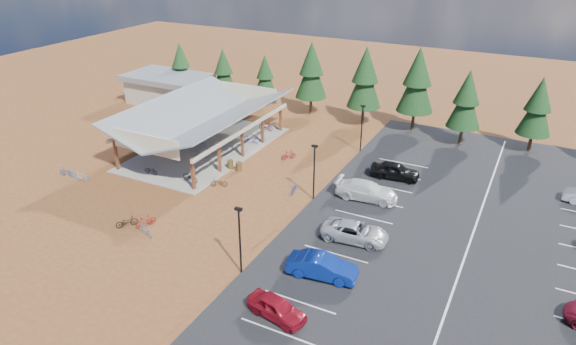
% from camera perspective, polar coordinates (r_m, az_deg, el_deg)
% --- Properties ---
extents(ground, '(140.00, 140.00, 0.00)m').
position_cam_1_polar(ground, '(45.86, -3.90, -2.64)').
color(ground, brown).
rests_on(ground, ground).
extents(asphalt_lot, '(27.00, 44.00, 0.04)m').
position_cam_1_polar(asphalt_lot, '(43.31, 19.97, -6.09)').
color(asphalt_lot, black).
rests_on(asphalt_lot, ground).
extents(concrete_pad, '(10.60, 18.60, 0.10)m').
position_cam_1_polar(concrete_pad, '(56.18, -9.03, 2.66)').
color(concrete_pad, gray).
rests_on(concrete_pad, ground).
extents(bike_pavilion, '(11.65, 19.40, 4.97)m').
position_cam_1_polar(bike_pavilion, '(54.84, -9.30, 6.29)').
color(bike_pavilion, brown).
rests_on(bike_pavilion, concrete_pad).
extents(outbuilding, '(11.00, 7.00, 3.90)m').
position_cam_1_polar(outbuilding, '(71.95, -13.21, 9.10)').
color(outbuilding, '#ADA593').
rests_on(outbuilding, ground).
extents(lamp_post_0, '(0.50, 0.25, 5.14)m').
position_cam_1_polar(lamp_post_0, '(34.75, -5.39, -7.04)').
color(lamp_post_0, black).
rests_on(lamp_post_0, ground).
extents(lamp_post_1, '(0.50, 0.25, 5.14)m').
position_cam_1_polar(lamp_post_1, '(44.02, 2.92, 0.46)').
color(lamp_post_1, black).
rests_on(lamp_post_1, ground).
extents(lamp_post_2, '(0.50, 0.25, 5.14)m').
position_cam_1_polar(lamp_post_2, '(54.37, 8.21, 5.25)').
color(lamp_post_2, black).
rests_on(lamp_post_2, ground).
extents(trash_bin_0, '(0.60, 0.60, 0.90)m').
position_cam_1_polar(trash_bin_0, '(51.03, -6.42, 0.88)').
color(trash_bin_0, '#4E3A1C').
rests_on(trash_bin_0, ground).
extents(trash_bin_1, '(0.60, 0.60, 0.90)m').
position_cam_1_polar(trash_bin_1, '(50.54, -5.47, 0.68)').
color(trash_bin_1, '#4E3A1C').
rests_on(trash_bin_1, ground).
extents(pine_0, '(3.25, 3.25, 7.56)m').
position_cam_1_polar(pine_0, '(73.61, -11.82, 11.70)').
color(pine_0, '#382314').
rests_on(pine_0, ground).
extents(pine_1, '(3.20, 3.20, 7.45)m').
position_cam_1_polar(pine_1, '(69.60, -7.18, 11.18)').
color(pine_1, '#382314').
rests_on(pine_1, ground).
extents(pine_2, '(2.95, 2.95, 6.88)m').
position_cam_1_polar(pine_2, '(68.18, -2.56, 10.75)').
color(pine_2, '#382314').
rests_on(pine_2, ground).
extents(pine_3, '(3.96, 3.96, 9.22)m').
position_cam_1_polar(pine_3, '(64.79, 2.63, 11.26)').
color(pine_3, '#382314').
rests_on(pine_3, ground).
extents(pine_4, '(4.06, 4.06, 9.46)m').
position_cam_1_polar(pine_4, '(61.55, 8.57, 10.38)').
color(pine_4, '#382314').
rests_on(pine_4, ground).
extents(pine_5, '(4.21, 4.21, 9.80)m').
position_cam_1_polar(pine_5, '(60.79, 14.18, 9.90)').
color(pine_5, '#382314').
rests_on(pine_5, ground).
extents(pine_6, '(3.58, 3.58, 8.33)m').
position_cam_1_polar(pine_6, '(58.32, 19.21, 7.67)').
color(pine_6, '#382314').
rests_on(pine_6, ground).
extents(pine_7, '(3.48, 3.48, 8.11)m').
position_cam_1_polar(pine_7, '(59.19, 26.02, 6.60)').
color(pine_7, '#382314').
rests_on(pine_7, ground).
extents(bike_0, '(1.55, 0.60, 0.80)m').
position_cam_1_polar(bike_0, '(51.11, -15.01, 0.23)').
color(bike_0, black).
rests_on(bike_0, concrete_pad).
extents(bike_1, '(1.66, 0.81, 0.96)m').
position_cam_1_polar(bike_1, '(56.35, -11.54, 3.11)').
color(bike_1, '#989AA0').
rests_on(bike_1, concrete_pad).
extents(bike_2, '(1.74, 1.01, 0.86)m').
position_cam_1_polar(bike_2, '(56.44, -9.88, 3.23)').
color(bike_2, navy).
rests_on(bike_2, concrete_pad).
extents(bike_3, '(1.60, 0.72, 0.93)m').
position_cam_1_polar(bike_3, '(62.60, -7.45, 5.70)').
color(bike_3, maroon).
rests_on(bike_3, concrete_pad).
extents(bike_4, '(1.94, 0.93, 0.98)m').
position_cam_1_polar(bike_4, '(48.80, -10.81, -0.45)').
color(bike_4, black).
rests_on(bike_4, concrete_pad).
extents(bike_5, '(1.80, 0.78, 1.05)m').
position_cam_1_polar(bike_5, '(53.93, -9.76, 2.27)').
color(bike_5, '#92939A').
rests_on(bike_5, concrete_pad).
extents(bike_6, '(1.97, 0.96, 0.99)m').
position_cam_1_polar(bike_6, '(56.82, -4.21, 3.78)').
color(bike_6, '#1B209B').
rests_on(bike_6, concrete_pad).
extents(bike_7, '(1.81, 0.63, 1.07)m').
position_cam_1_polar(bike_7, '(60.24, -2.47, 5.16)').
color(bike_7, maroon).
rests_on(bike_7, concrete_pad).
extents(bike_9, '(1.54, 1.23, 0.94)m').
position_cam_1_polar(bike_9, '(51.94, -22.01, -0.46)').
color(bike_9, '#92969B').
rests_on(bike_9, ground).
extents(bike_10, '(1.96, 0.89, 0.99)m').
position_cam_1_polar(bike_10, '(53.35, -23.29, 0.02)').
color(bike_10, '#184E91').
rests_on(bike_10, ground).
extents(bike_11, '(1.17, 1.81, 1.06)m').
position_cam_1_polar(bike_11, '(42.57, -15.50, -5.19)').
color(bike_11, maroon).
rests_on(bike_11, ground).
extents(bike_12, '(1.49, 1.76, 0.91)m').
position_cam_1_polar(bike_12, '(43.05, -17.50, -5.22)').
color(bike_12, black).
rests_on(bike_12, ground).
extents(bike_13, '(1.92, 1.04, 1.11)m').
position_cam_1_polar(bike_13, '(41.37, -15.56, -6.12)').
color(bike_13, gray).
rests_on(bike_13, ground).
extents(bike_14, '(0.89, 1.66, 0.83)m').
position_cam_1_polar(bike_14, '(46.21, 0.71, -1.76)').
color(bike_14, navy).
rests_on(bike_14, ground).
extents(bike_15, '(1.38, 1.60, 1.00)m').
position_cam_1_polar(bike_15, '(52.75, 0.04, 1.96)').
color(bike_15, maroon).
rests_on(bike_15, ground).
extents(bike_16, '(1.66, 1.16, 0.83)m').
position_cam_1_polar(bike_16, '(47.65, -7.70, -1.12)').
color(bike_16, black).
rests_on(bike_16, ground).
extents(car_0, '(4.19, 2.34, 1.35)m').
position_cam_1_polar(car_0, '(32.32, -1.26, -14.79)').
color(car_0, maroon).
rests_on(car_0, asphalt_lot).
extents(car_1, '(5.01, 2.32, 1.59)m').
position_cam_1_polar(car_1, '(35.48, 3.83, -10.39)').
color(car_1, navy).
rests_on(car_1, asphalt_lot).
extents(car_2, '(5.30, 2.81, 1.42)m').
position_cam_1_polar(car_2, '(39.55, 7.46, -6.55)').
color(car_2, '#A9ABB1').
rests_on(car_2, asphalt_lot).
extents(car_3, '(5.59, 2.61, 1.58)m').
position_cam_1_polar(car_3, '(45.42, 8.73, -2.01)').
color(car_3, silver).
rests_on(car_3, asphalt_lot).
extents(car_4, '(4.76, 2.29, 1.57)m').
position_cam_1_polar(car_4, '(49.63, 11.81, 0.21)').
color(car_4, black).
rests_on(car_4, asphalt_lot).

